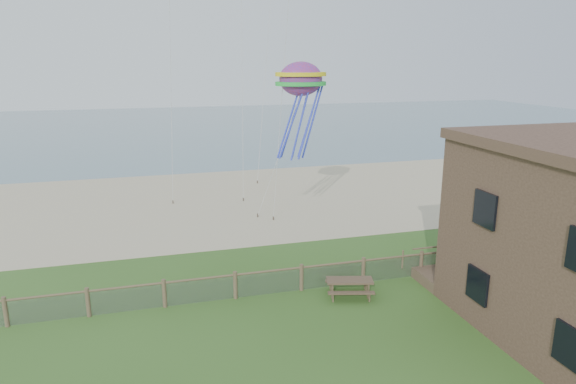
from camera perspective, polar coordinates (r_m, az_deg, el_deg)
name	(u,v)px	position (r m, az deg, el deg)	size (l,w,h in m)	color
ground	(353,364)	(18.65, 7.22, -18.42)	(160.00, 160.00, 0.00)	#30521C
sand_beach	(238,200)	(38.24, -5.57, -0.84)	(72.00, 20.00, 0.02)	tan
ocean	(187,127)	(81.22, -11.15, 7.13)	(160.00, 68.00, 0.02)	slate
chainlink_fence	(301,279)	(23.35, 1.51, -9.63)	(36.20, 0.20, 1.25)	brown
motel_deck	(556,263)	(29.06, 27.67, -7.03)	(15.00, 2.00, 0.50)	brown
picnic_table	(350,287)	(23.07, 6.85, -10.39)	(2.02, 1.52, 0.85)	brown
octopus_kite	(301,107)	(30.10, 1.42, 9.43)	(3.00, 2.12, 6.18)	red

